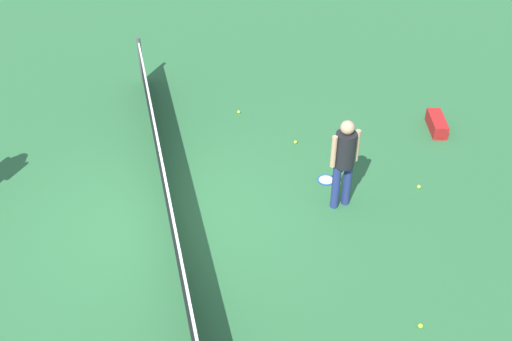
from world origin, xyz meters
TOP-DOWN VIEW (x-y plane):
  - ground_plane at (0.00, 0.00)m, footprint 40.00×40.00m
  - court_net at (0.00, 0.00)m, footprint 10.09×0.09m
  - player_near_side at (-0.25, -2.91)m, footprint 0.40×0.53m
  - tennis_racket_near_player at (0.47, -2.93)m, footprint 0.42×0.60m
  - tennis_ball_near_player at (-0.14, -4.44)m, footprint 0.07×0.07m
  - tennis_ball_by_net at (1.73, -2.69)m, footprint 0.07×0.07m
  - tennis_ball_midcourt at (-3.01, -3.10)m, footprint 0.07×0.07m
  - tennis_ball_baseline at (3.10, -1.85)m, footprint 0.07×0.07m
  - equipment_bag at (1.52, -5.62)m, footprint 0.84×0.46m

SIDE VIEW (x-z plane):
  - ground_plane at x=0.00m, z-range 0.00..0.00m
  - tennis_racket_near_player at x=0.47m, z-range 0.00..0.03m
  - tennis_ball_near_player at x=-0.14m, z-range 0.00..0.07m
  - tennis_ball_by_net at x=1.73m, z-range 0.00..0.07m
  - tennis_ball_midcourt at x=-3.01m, z-range 0.00..0.07m
  - tennis_ball_baseline at x=3.10m, z-range 0.00..0.07m
  - equipment_bag at x=1.52m, z-range 0.00..0.28m
  - court_net at x=0.00m, z-range -0.03..1.04m
  - player_near_side at x=-0.25m, z-range 0.16..1.86m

